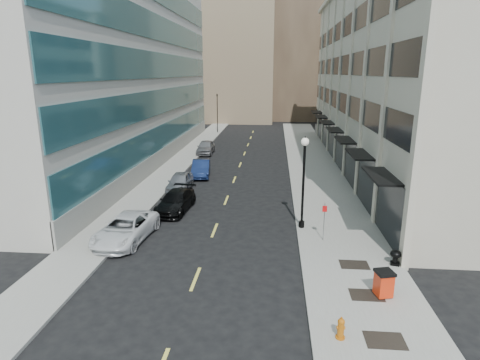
% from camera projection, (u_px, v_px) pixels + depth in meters
% --- Properties ---
extents(ground, '(160.00, 160.00, 0.00)m').
position_uv_depth(ground, '(186.00, 303.00, 16.80)').
color(ground, black).
rests_on(ground, ground).
extents(sidewalk_right, '(5.00, 80.00, 0.15)m').
position_uv_depth(sidewalk_right, '(319.00, 181.00, 35.38)').
color(sidewalk_right, gray).
rests_on(sidewalk_right, ground).
extents(sidewalk_left, '(3.00, 80.00, 0.15)m').
position_uv_depth(sidewalk_left, '(164.00, 177.00, 36.56)').
color(sidewalk_left, gray).
rests_on(sidewalk_left, ground).
extents(building_right, '(15.30, 46.50, 18.25)m').
position_uv_depth(building_right, '(414.00, 76.00, 38.99)').
color(building_right, beige).
rests_on(building_right, ground).
extents(building_left, '(16.14, 46.00, 20.00)m').
position_uv_depth(building_left, '(88.00, 66.00, 41.51)').
color(building_left, beige).
rests_on(building_left, ground).
extents(skyline_tan_near, '(14.00, 18.00, 28.00)m').
position_uv_depth(skyline_tan_near, '(238.00, 48.00, 78.90)').
color(skyline_tan_near, '#7E6A52').
rests_on(skyline_tan_near, ground).
extents(skyline_brown, '(12.00, 16.00, 34.00)m').
position_uv_depth(skyline_brown, '(299.00, 33.00, 80.95)').
color(skyline_brown, brown).
rests_on(skyline_brown, ground).
extents(skyline_tan_far, '(12.00, 14.00, 22.00)m').
position_uv_depth(skyline_tan_far, '(198.00, 65.00, 90.14)').
color(skyline_tan_far, '#7E6A52').
rests_on(skyline_tan_far, ground).
extents(skyline_stone, '(10.00, 14.00, 20.00)m').
position_uv_depth(skyline_stone, '(353.00, 69.00, 76.16)').
color(skyline_stone, beige).
rests_on(skyline_stone, ground).
extents(grate_near, '(1.40, 1.00, 0.01)m').
position_uv_depth(grate_near, '(385.00, 340.00, 14.19)').
color(grate_near, black).
rests_on(grate_near, sidewalk_right).
extents(grate_mid, '(1.40, 1.00, 0.01)m').
position_uv_depth(grate_mid, '(367.00, 295.00, 17.08)').
color(grate_mid, black).
rests_on(grate_mid, sidewalk_right).
extents(grate_far, '(1.40, 1.00, 0.01)m').
position_uv_depth(grate_far, '(354.00, 265.00, 19.77)').
color(grate_far, black).
rests_on(grate_far, sidewalk_right).
extents(road_centerline, '(0.15, 68.20, 0.01)m').
position_uv_depth(road_centerline, '(231.00, 189.00, 33.15)').
color(road_centerline, '#D8CC4C').
rests_on(road_centerline, ground).
extents(traffic_signal, '(0.66, 0.66, 6.98)m').
position_uv_depth(traffic_signal, '(217.00, 96.00, 61.94)').
color(traffic_signal, black).
rests_on(traffic_signal, ground).
extents(car_white_van, '(2.83, 5.38, 1.44)m').
position_uv_depth(car_white_van, '(126.00, 229.00, 22.78)').
color(car_white_van, silver).
rests_on(car_white_van, ground).
extents(car_black_pickup, '(2.29, 4.87, 1.37)m').
position_uv_depth(car_black_pickup, '(176.00, 201.00, 27.77)').
color(car_black_pickup, black).
rests_on(car_black_pickup, ground).
extents(car_silver_sedan, '(1.80, 4.32, 1.46)m').
position_uv_depth(car_silver_sedan, '(180.00, 182.00, 32.51)').
color(car_silver_sedan, gray).
rests_on(car_silver_sedan, ground).
extents(car_blue_sedan, '(2.10, 4.64, 1.48)m').
position_uv_depth(car_blue_sedan, '(201.00, 168.00, 37.07)').
color(car_blue_sedan, '#152450').
rests_on(car_blue_sedan, ground).
extents(car_grey_sedan, '(1.95, 4.63, 1.56)m').
position_uv_depth(car_grey_sedan, '(206.00, 147.00, 47.23)').
color(car_grey_sedan, gray).
rests_on(car_grey_sedan, ground).
extents(fire_hydrant, '(0.34, 0.34, 0.84)m').
position_uv_depth(fire_hydrant, '(341.00, 328.00, 14.22)').
color(fire_hydrant, '#C5620D').
rests_on(fire_hydrant, sidewalk_right).
extents(trash_bin, '(0.86, 0.88, 1.16)m').
position_uv_depth(trash_bin, '(384.00, 283.00, 16.86)').
color(trash_bin, red).
rests_on(trash_bin, sidewalk_right).
extents(lamppost, '(0.47, 0.47, 5.66)m').
position_uv_depth(lamppost, '(304.00, 175.00, 23.71)').
color(lamppost, black).
rests_on(lamppost, sidewalk_right).
extents(sign_post, '(0.26, 0.06, 2.18)m').
position_uv_depth(sign_post, '(324.00, 216.00, 22.34)').
color(sign_post, slate).
rests_on(sign_post, sidewalk_right).
extents(urn_planter, '(0.55, 0.55, 0.76)m').
position_uv_depth(urn_planter, '(396.00, 256.00, 19.68)').
color(urn_planter, black).
rests_on(urn_planter, sidewalk_right).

